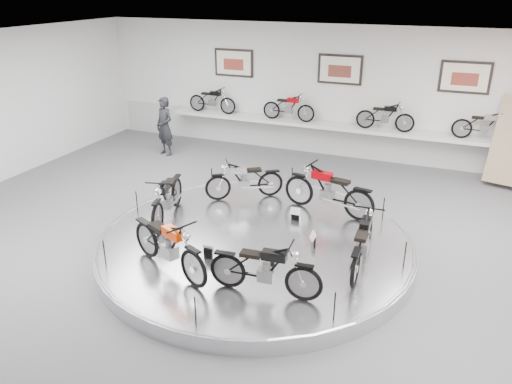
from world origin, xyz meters
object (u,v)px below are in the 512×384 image
at_px(bike_d, 168,245).
at_px(display_platform, 255,244).
at_px(bike_e, 265,269).
at_px(bike_f, 363,242).
at_px(visitor, 165,126).
at_px(shelf, 334,127).
at_px(bike_b, 244,180).
at_px(bike_c, 167,197).
at_px(bike_a, 329,190).

bearing_deg(bike_d, display_platform, 85.22).
bearing_deg(bike_e, bike_f, 43.90).
bearing_deg(visitor, bike_d, -38.14).
distance_m(shelf, bike_e, 8.22).
relative_size(display_platform, bike_d, 3.55).
distance_m(display_platform, bike_b, 2.15).
distance_m(shelf, bike_b, 4.73).
relative_size(bike_c, bike_d, 0.97).
height_order(shelf, bike_f, bike_f).
xyz_separation_m(bike_e, bike_f, (1.31, 1.49, 0.02)).
distance_m(bike_b, visitor, 4.94).
bearing_deg(bike_d, bike_f, 48.44).
bearing_deg(bike_c, bike_b, 132.53).
bearing_deg(bike_a, display_platform, 70.23).
bearing_deg(bike_f, bike_d, 113.28).
bearing_deg(bike_e, bike_b, 113.63).
height_order(shelf, bike_a, bike_a).
relative_size(display_platform, bike_e, 3.89).
bearing_deg(bike_c, display_platform, 72.80).
bearing_deg(shelf, display_platform, -90.00).
relative_size(bike_a, visitor, 1.01).
distance_m(bike_c, bike_d, 2.18).
bearing_deg(bike_b, bike_d, 56.74).
height_order(display_platform, bike_a, bike_a).
relative_size(shelf, bike_c, 6.29).
height_order(bike_a, bike_c, bike_a).
xyz_separation_m(bike_b, visitor, (-4.00, 2.89, 0.15)).
distance_m(shelf, visitor, 5.30).
distance_m(bike_d, bike_e, 1.85).
bearing_deg(shelf, visitor, -161.02).
height_order(display_platform, bike_b, bike_b).
distance_m(display_platform, bike_d, 2.09).
relative_size(bike_f, visitor, 0.93).
bearing_deg(display_platform, shelf, 90.00).
distance_m(bike_b, bike_c, 2.01).
bearing_deg(bike_a, bike_f, 131.17).
bearing_deg(display_platform, bike_e, -62.76).
bearing_deg(display_platform, bike_a, 59.07).
bearing_deg(bike_c, bike_d, 17.90).
bearing_deg(shelf, bike_d, -96.57).
height_order(bike_b, bike_c, bike_c).
distance_m(bike_a, bike_e, 3.52).
distance_m(shelf, bike_f, 7.04).
relative_size(bike_b, bike_f, 0.94).
height_order(bike_a, bike_f, bike_a).
distance_m(bike_a, bike_f, 2.34).
bearing_deg(bike_e, bike_c, 143.51).
bearing_deg(visitor, display_platform, -23.56).
relative_size(bike_d, bike_f, 1.05).
height_order(display_platform, bike_d, bike_d).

